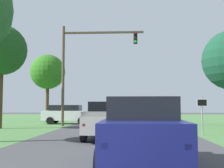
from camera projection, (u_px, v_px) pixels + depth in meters
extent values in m
plane|color=#424244|center=(117.00, 138.00, 15.37)|extent=(120.00, 120.00, 0.00)
cube|color=navy|center=(142.00, 136.00, 8.17)|extent=(2.05, 4.94, 0.97)
cube|color=black|center=(141.00, 108.00, 8.47)|extent=(1.79, 3.07, 0.58)
cube|color=red|center=(104.00, 146.00, 5.81)|extent=(0.14, 0.06, 0.12)
cube|color=red|center=(188.00, 147.00, 5.71)|extent=(0.14, 0.06, 0.12)
cylinder|color=black|center=(110.00, 146.00, 9.72)|extent=(0.25, 0.72, 0.72)
cylinder|color=black|center=(171.00, 147.00, 9.59)|extent=(0.25, 0.72, 0.72)
cylinder|color=black|center=(100.00, 164.00, 6.68)|extent=(0.25, 0.72, 0.72)
cylinder|color=black|center=(189.00, 166.00, 6.55)|extent=(0.25, 0.72, 0.72)
cube|color=#B7B2A8|center=(109.00, 123.00, 15.47)|extent=(2.24, 5.52, 0.83)
cube|color=black|center=(109.00, 108.00, 15.26)|extent=(1.88, 2.13, 0.67)
cube|color=#9C978F|center=(106.00, 114.00, 13.83)|extent=(2.03, 2.13, 0.20)
cube|color=red|center=(84.00, 125.00, 12.87)|extent=(0.14, 0.06, 0.12)
cube|color=red|center=(123.00, 125.00, 12.73)|extent=(0.14, 0.06, 0.12)
cylinder|color=black|center=(94.00, 128.00, 17.21)|extent=(0.27, 0.81, 0.80)
cylinder|color=black|center=(130.00, 128.00, 17.03)|extent=(0.27, 0.81, 0.80)
cylinder|color=black|center=(84.00, 133.00, 13.85)|extent=(0.27, 0.81, 0.80)
cylinder|color=black|center=(128.00, 134.00, 13.68)|extent=(0.27, 0.81, 0.80)
cylinder|color=brown|center=(63.00, 76.00, 25.20)|extent=(0.24, 0.24, 8.56)
cube|color=#4C3D2B|center=(103.00, 33.00, 25.29)|extent=(6.87, 0.16, 0.16)
cube|color=black|center=(135.00, 38.00, 25.11)|extent=(0.32, 0.28, 0.90)
sphere|color=black|center=(135.00, 35.00, 24.98)|extent=(0.22, 0.22, 0.22)
sphere|color=black|center=(135.00, 38.00, 24.96)|extent=(0.22, 0.22, 0.22)
sphere|color=#1ED83F|center=(136.00, 42.00, 24.94)|extent=(0.22, 0.22, 0.22)
cylinder|color=gray|center=(202.00, 116.00, 17.13)|extent=(0.08, 0.08, 2.23)
cube|color=white|center=(202.00, 103.00, 17.16)|extent=(0.60, 0.03, 0.44)
cube|color=black|center=(202.00, 103.00, 17.14)|extent=(0.52, 0.01, 0.36)
cube|color=silver|center=(68.00, 115.00, 27.87)|extent=(4.76, 2.02, 0.90)
cube|color=black|center=(66.00, 108.00, 27.94)|extent=(2.87, 1.73, 0.53)
cube|color=red|center=(91.00, 115.00, 26.92)|extent=(0.06, 0.14, 0.12)
cube|color=red|center=(94.00, 115.00, 28.43)|extent=(0.06, 0.14, 0.12)
cylinder|color=black|center=(50.00, 121.00, 27.04)|extent=(0.69, 0.25, 0.68)
cylinder|color=black|center=(56.00, 120.00, 28.88)|extent=(0.69, 0.25, 0.68)
cylinder|color=black|center=(81.00, 121.00, 26.79)|extent=(0.69, 0.25, 0.68)
cylinder|color=black|center=(85.00, 120.00, 28.63)|extent=(0.69, 0.25, 0.68)
cylinder|color=#4C351E|center=(0.00, 98.00, 22.22)|extent=(0.36, 0.36, 4.51)
sphere|color=#1C4B1C|center=(2.00, 50.00, 22.49)|extent=(3.83, 3.83, 3.83)
cylinder|color=#4C351E|center=(47.00, 103.00, 32.42)|extent=(0.36, 0.36, 4.03)
sphere|color=#2E6E1E|center=(48.00, 72.00, 32.68)|extent=(3.83, 3.83, 3.83)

